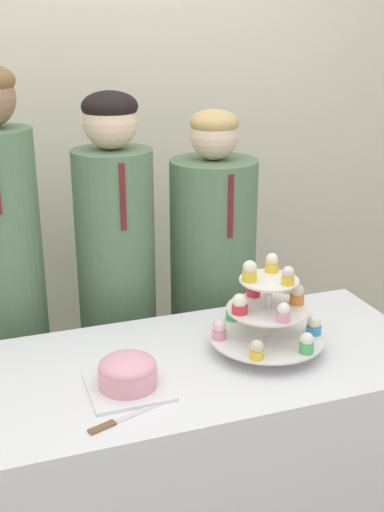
{
  "coord_description": "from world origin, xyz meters",
  "views": [
    {
      "loc": [
        -0.44,
        -1.22,
        1.66
      ],
      "look_at": [
        0.11,
        0.35,
        1.06
      ],
      "focal_mm": 45.0,
      "sensor_mm": 36.0,
      "label": 1
    }
  ],
  "objects_px": {
    "student_1": "(118,305)",
    "student_2": "(212,306)",
    "round_cake": "(128,373)",
    "cupcake_stand": "(267,313)",
    "student_0": "(8,307)",
    "cake_knife": "(117,421)"
  },
  "relations": [
    {
      "from": "cupcake_stand",
      "to": "student_1",
      "type": "relative_size",
      "value": 0.23
    },
    {
      "from": "cupcake_stand",
      "to": "student_1",
      "type": "height_order",
      "value": "student_1"
    },
    {
      "from": "cake_knife",
      "to": "student_2",
      "type": "height_order",
      "value": "student_2"
    },
    {
      "from": "cake_knife",
      "to": "student_0",
      "type": "bearing_deg",
      "value": 84.98
    },
    {
      "from": "round_cake",
      "to": "student_0",
      "type": "distance_m",
      "value": 0.7
    },
    {
      "from": "student_0",
      "to": "student_2",
      "type": "height_order",
      "value": "student_0"
    },
    {
      "from": "round_cake",
      "to": "student_2",
      "type": "height_order",
      "value": "student_2"
    },
    {
      "from": "cupcake_stand",
      "to": "student_2",
      "type": "relative_size",
      "value": 0.24
    },
    {
      "from": "cake_knife",
      "to": "student_0",
      "type": "relative_size",
      "value": 0.15
    },
    {
      "from": "round_cake",
      "to": "cupcake_stand",
      "type": "relative_size",
      "value": 0.63
    },
    {
      "from": "student_1",
      "to": "student_2",
      "type": "xyz_separation_m",
      "value": [
        0.37,
        0.0,
        -0.06
      ]
    },
    {
      "from": "student_0",
      "to": "student_1",
      "type": "bearing_deg",
      "value": -0.0
    },
    {
      "from": "cupcake_stand",
      "to": "student_2",
      "type": "distance_m",
      "value": 0.62
    },
    {
      "from": "round_cake",
      "to": "student_1",
      "type": "relative_size",
      "value": 0.15
    },
    {
      "from": "cupcake_stand",
      "to": "student_1",
      "type": "distance_m",
      "value": 0.67
    },
    {
      "from": "student_0",
      "to": "cupcake_stand",
      "type": "bearing_deg",
      "value": -39.11
    },
    {
      "from": "round_cake",
      "to": "student_2",
      "type": "xyz_separation_m",
      "value": [
        0.49,
        0.64,
        -0.15
      ]
    },
    {
      "from": "round_cake",
      "to": "cupcake_stand",
      "type": "bearing_deg",
      "value": 9.53
    },
    {
      "from": "student_0",
      "to": "student_1",
      "type": "height_order",
      "value": "student_0"
    },
    {
      "from": "round_cake",
      "to": "student_2",
      "type": "bearing_deg",
      "value": 52.79
    },
    {
      "from": "cake_knife",
      "to": "cupcake_stand",
      "type": "relative_size",
      "value": 0.67
    },
    {
      "from": "round_cake",
      "to": "cake_knife",
      "type": "relative_size",
      "value": 0.94
    }
  ]
}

